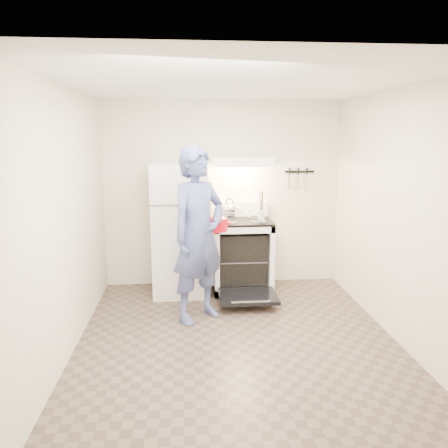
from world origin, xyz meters
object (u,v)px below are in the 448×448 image
at_px(person, 198,235).
at_px(dutch_oven, 215,225).
at_px(stove_body, 242,256).
at_px(tea_kettle, 230,208).
at_px(refrigerator, 180,229).

relative_size(person, dutch_oven, 5.43).
distance_m(person, dutch_oven, 0.36).
bearing_deg(dutch_oven, stove_body, 57.02).
bearing_deg(tea_kettle, person, -112.41).
relative_size(stove_body, tea_kettle, 3.58).
height_order(tea_kettle, dutch_oven, tea_kettle).
distance_m(refrigerator, tea_kettle, 0.74).
distance_m(refrigerator, stove_body, 0.90).
bearing_deg(refrigerator, stove_body, 1.77).
bearing_deg(refrigerator, person, -76.23).
height_order(refrigerator, dutch_oven, refrigerator).
relative_size(refrigerator, stove_body, 1.85).
xyz_separation_m(stove_body, person, (-0.60, -0.90, 0.51)).
bearing_deg(stove_body, refrigerator, -178.23).
bearing_deg(tea_kettle, dutch_oven, -107.01).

